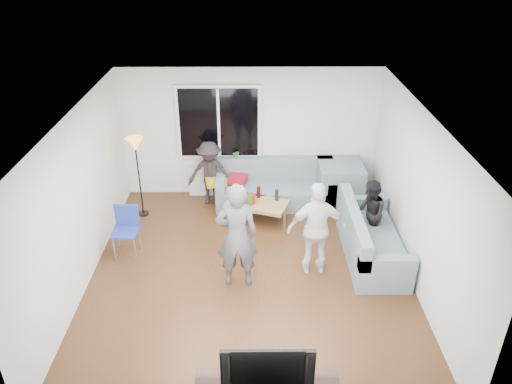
{
  "coord_description": "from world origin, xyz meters",
  "views": [
    {
      "loc": [
        0.05,
        -6.28,
        4.85
      ],
      "look_at": [
        0.1,
        0.6,
        1.15
      ],
      "focal_mm": 34.55,
      "sensor_mm": 36.0,
      "label": 1
    }
  ],
  "objects_px": {
    "coffee_table": "(257,212)",
    "side_chair": "(125,233)",
    "spectator_back": "(210,173)",
    "floor_lamp": "(139,178)",
    "sofa_right_section": "(373,234)",
    "sofa_back_section": "(275,184)",
    "player_left": "(237,236)",
    "spectator_right": "(370,214)",
    "player_right": "(317,229)",
    "television": "(267,363)"
  },
  "relations": [
    {
      "from": "side_chair",
      "to": "player_left",
      "type": "xyz_separation_m",
      "value": [
        1.86,
        -0.76,
        0.43
      ]
    },
    {
      "from": "coffee_table",
      "to": "spectator_back",
      "type": "relative_size",
      "value": 0.84
    },
    {
      "from": "coffee_table",
      "to": "side_chair",
      "type": "relative_size",
      "value": 1.28
    },
    {
      "from": "sofa_back_section",
      "to": "television",
      "type": "bearing_deg",
      "value": -93.48
    },
    {
      "from": "sofa_back_section",
      "to": "sofa_right_section",
      "type": "xyz_separation_m",
      "value": [
        1.53,
        -1.8,
        0.0
      ]
    },
    {
      "from": "player_right",
      "to": "spectator_right",
      "type": "height_order",
      "value": "player_right"
    },
    {
      "from": "coffee_table",
      "to": "television",
      "type": "relative_size",
      "value": 1.1
    },
    {
      "from": "player_right",
      "to": "spectator_back",
      "type": "distance_m",
      "value": 2.87
    },
    {
      "from": "sofa_right_section",
      "to": "player_left",
      "type": "xyz_separation_m",
      "value": [
        -2.21,
        -0.68,
        0.43
      ]
    },
    {
      "from": "sofa_right_section",
      "to": "player_right",
      "type": "height_order",
      "value": "player_right"
    },
    {
      "from": "coffee_table",
      "to": "side_chair",
      "type": "height_order",
      "value": "side_chair"
    },
    {
      "from": "sofa_back_section",
      "to": "side_chair",
      "type": "distance_m",
      "value": 3.07
    },
    {
      "from": "floor_lamp",
      "to": "player_right",
      "type": "bearing_deg",
      "value": -29.89
    },
    {
      "from": "coffee_table",
      "to": "player_left",
      "type": "xyz_separation_m",
      "value": [
        -0.31,
        -1.81,
        0.66
      ]
    },
    {
      "from": "spectator_right",
      "to": "player_right",
      "type": "bearing_deg",
      "value": -52.05
    },
    {
      "from": "sofa_back_section",
      "to": "player_right",
      "type": "height_order",
      "value": "player_right"
    },
    {
      "from": "sofa_right_section",
      "to": "coffee_table",
      "type": "height_order",
      "value": "sofa_right_section"
    },
    {
      "from": "television",
      "to": "spectator_right",
      "type": "bearing_deg",
      "value": 61.33
    },
    {
      "from": "television",
      "to": "side_chair",
      "type": "bearing_deg",
      "value": 126.51
    },
    {
      "from": "floor_lamp",
      "to": "sofa_right_section",
      "type": "bearing_deg",
      "value": -18.83
    },
    {
      "from": "spectator_back",
      "to": "floor_lamp",
      "type": "bearing_deg",
      "value": -158.57
    },
    {
      "from": "sofa_back_section",
      "to": "player_left",
      "type": "relative_size",
      "value": 1.34
    },
    {
      "from": "player_right",
      "to": "television",
      "type": "distance_m",
      "value": 2.71
    },
    {
      "from": "side_chair",
      "to": "spectator_back",
      "type": "height_order",
      "value": "spectator_back"
    },
    {
      "from": "side_chair",
      "to": "television",
      "type": "distance_m",
      "value": 3.79
    },
    {
      "from": "floor_lamp",
      "to": "player_right",
      "type": "xyz_separation_m",
      "value": [
        3.08,
        -1.77,
        -0.0
      ]
    },
    {
      "from": "sofa_back_section",
      "to": "sofa_right_section",
      "type": "relative_size",
      "value": 1.15
    },
    {
      "from": "side_chair",
      "to": "spectator_right",
      "type": "xyz_separation_m",
      "value": [
        4.07,
        0.29,
        0.17
      ]
    },
    {
      "from": "television",
      "to": "sofa_right_section",
      "type": "bearing_deg",
      "value": 58.46
    },
    {
      "from": "player_right",
      "to": "spectator_back",
      "type": "height_order",
      "value": "player_right"
    },
    {
      "from": "spectator_right",
      "to": "spectator_back",
      "type": "bearing_deg",
      "value": -116.79
    },
    {
      "from": "sofa_right_section",
      "to": "television",
      "type": "bearing_deg",
      "value": 148.46
    },
    {
      "from": "side_chair",
      "to": "spectator_back",
      "type": "xyz_separation_m",
      "value": [
        1.27,
        1.76,
        0.22
      ]
    },
    {
      "from": "sofa_right_section",
      "to": "floor_lamp",
      "type": "relative_size",
      "value": 1.28
    },
    {
      "from": "side_chair",
      "to": "television",
      "type": "height_order",
      "value": "television"
    },
    {
      "from": "player_left",
      "to": "television",
      "type": "relative_size",
      "value": 1.71
    },
    {
      "from": "side_chair",
      "to": "player_right",
      "type": "distance_m",
      "value": 3.13
    },
    {
      "from": "player_right",
      "to": "spectator_back",
      "type": "bearing_deg",
      "value": -53.09
    },
    {
      "from": "television",
      "to": "sofa_back_section",
      "type": "bearing_deg",
      "value": 86.52
    },
    {
      "from": "sofa_back_section",
      "to": "spectator_right",
      "type": "xyz_separation_m",
      "value": [
        1.53,
        -1.44,
        0.17
      ]
    },
    {
      "from": "player_right",
      "to": "side_chair",
      "type": "bearing_deg",
      "value": -10.81
    },
    {
      "from": "player_left",
      "to": "spectator_right",
      "type": "bearing_deg",
      "value": -156.92
    },
    {
      "from": "side_chair",
      "to": "sofa_back_section",
      "type": "bearing_deg",
      "value": 38.28
    },
    {
      "from": "sofa_back_section",
      "to": "side_chair",
      "type": "height_order",
      "value": "side_chair"
    },
    {
      "from": "sofa_back_section",
      "to": "spectator_back",
      "type": "bearing_deg",
      "value": 178.65
    },
    {
      "from": "coffee_table",
      "to": "player_right",
      "type": "xyz_separation_m",
      "value": [
        0.91,
        -1.51,
        0.58
      ]
    },
    {
      "from": "sofa_right_section",
      "to": "spectator_back",
      "type": "xyz_separation_m",
      "value": [
        -2.8,
        1.83,
        0.23
      ]
    },
    {
      "from": "side_chair",
      "to": "television",
      "type": "bearing_deg",
      "value": -49.51
    },
    {
      "from": "player_left",
      "to": "sofa_back_section",
      "type": "bearing_deg",
      "value": -107.51
    },
    {
      "from": "player_left",
      "to": "spectator_right",
      "type": "height_order",
      "value": "player_left"
    }
  ]
}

